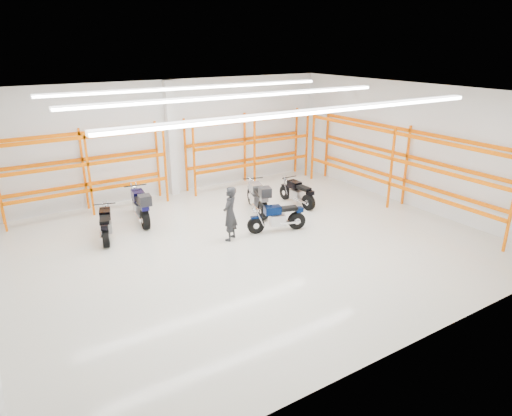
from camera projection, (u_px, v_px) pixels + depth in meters
ground at (249, 244)px, 14.02m from camera, size 14.00×14.00×0.00m
room_shell at (248, 138)px, 12.92m from camera, size 14.02×12.02×4.51m
motorcycle_main at (279, 218)px, 14.83m from camera, size 1.93×0.84×0.97m
motorcycle_back_a at (106, 225)px, 14.20m from camera, size 0.87×1.98×0.99m
motorcycle_back_b at (141, 206)px, 15.45m from camera, size 0.81×2.42×1.24m
motorcycle_back_c at (258, 198)px, 16.32m from camera, size 1.05×2.34×1.22m
motorcycle_back_d at (298, 194)px, 17.17m from camera, size 0.67×2.01×0.99m
standing_man at (230, 214)px, 14.04m from camera, size 0.75×0.71×1.73m
structural_column at (171, 139)px, 17.87m from camera, size 0.32×0.32×4.50m
pallet_racking_back_left at (85, 164)px, 16.05m from camera, size 5.67×0.87×3.00m
pallet_racking_back_right at (250, 143)px, 19.47m from camera, size 5.67×0.87×3.00m
pallet_racking_side at (400, 159)px, 16.66m from camera, size 0.87×9.07×3.00m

